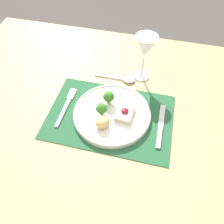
% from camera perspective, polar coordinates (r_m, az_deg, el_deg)
% --- Properties ---
extents(ground_plane, '(8.00, 8.00, 0.00)m').
position_cam_1_polar(ground_plane, '(1.52, -0.29, -18.61)').
color(ground_plane, '#4C4742').
extents(dining_table, '(1.51, 1.11, 0.77)m').
position_cam_1_polar(dining_table, '(0.90, -0.46, -4.29)').
color(dining_table, tan).
rests_on(dining_table, ground_plane).
extents(placemat, '(0.47, 0.32, 0.00)m').
position_cam_1_polar(placemat, '(0.83, -0.50, -1.14)').
color(placemat, '#235633').
rests_on(placemat, dining_table).
extents(dinner_plate, '(0.29, 0.29, 0.07)m').
position_cam_1_polar(dinner_plate, '(0.82, -0.07, -0.27)').
color(dinner_plate, silver).
rests_on(dinner_plate, placemat).
extents(fork, '(0.02, 0.19, 0.01)m').
position_cam_1_polar(fork, '(0.88, -11.64, 2.06)').
color(fork, silver).
rests_on(fork, placemat).
extents(knife, '(0.02, 0.19, 0.01)m').
position_cam_1_polar(knife, '(0.81, 12.49, -4.17)').
color(knife, silver).
rests_on(knife, placemat).
extents(spoon, '(0.18, 0.05, 0.02)m').
position_cam_1_polar(spoon, '(0.96, 3.45, 8.61)').
color(spoon, silver).
rests_on(spoon, dining_table).
extents(wine_glass_near, '(0.09, 0.09, 0.20)m').
position_cam_1_polar(wine_glass_near, '(0.90, 8.67, 16.00)').
color(wine_glass_near, white).
rests_on(wine_glass_near, dining_table).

